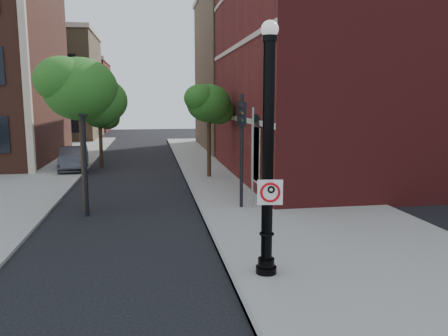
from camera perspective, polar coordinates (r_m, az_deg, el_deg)
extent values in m
plane|color=black|center=(11.61, -9.65, -14.20)|extent=(120.00, 120.00, 0.00)
cube|color=gray|center=(21.98, 6.17, -2.93)|extent=(8.00, 60.00, 0.12)
cube|color=gray|center=(30.43, -26.90, -0.56)|extent=(10.00, 50.00, 0.12)
cube|color=gray|center=(21.26, -4.15, -3.27)|extent=(0.10, 60.00, 0.14)
cube|color=maroon|center=(29.41, 23.58, 10.99)|extent=(22.00, 16.00, 12.00)
cube|color=black|center=(20.44, 4.21, 1.73)|extent=(0.08, 1.40, 2.40)
cube|color=#C4B197|center=(25.19, 1.54, 6.51)|extent=(0.06, 16.00, 0.25)
cube|color=#C4B197|center=(25.35, 1.58, 15.58)|extent=(0.06, 16.00, 0.25)
cube|color=#C4B197|center=(28.70, -24.57, 13.01)|extent=(0.40, 0.40, 14.00)
cube|color=olive|center=(56.04, -22.42, 9.68)|extent=(12.00, 12.00, 12.00)
cube|color=maroon|center=(69.76, -19.85, 8.70)|extent=(12.00, 12.00, 10.00)
cube|color=olive|center=(43.76, 11.96, 11.89)|extent=(22.00, 14.00, 14.00)
cylinder|color=black|center=(11.61, 5.51, -13.33)|extent=(0.54, 0.54, 0.29)
cylinder|color=black|center=(11.52, 5.53, -12.22)|extent=(0.43, 0.43, 0.24)
cylinder|color=black|center=(10.85, 5.74, 1.24)|extent=(0.29, 0.29, 5.60)
torus|color=black|center=(11.27, 5.59, -8.55)|extent=(0.39, 0.39, 0.06)
cylinder|color=black|center=(10.85, 5.99, 16.48)|extent=(0.35, 0.35, 0.14)
sphere|color=silver|center=(10.89, 6.00, 17.59)|extent=(0.43, 0.43, 0.43)
cube|color=white|center=(10.84, 6.03, -3.18)|extent=(0.63, 0.12, 0.63)
cube|color=black|center=(10.79, 6.06, -1.67)|extent=(0.63, 0.10, 0.05)
cube|color=black|center=(10.91, 6.01, -4.67)|extent=(0.63, 0.10, 0.05)
cube|color=black|center=(10.81, 4.50, -3.19)|extent=(0.05, 0.01, 0.63)
cube|color=black|center=(10.88, 7.56, -3.16)|extent=(0.05, 0.01, 0.63)
torus|color=red|center=(10.84, 6.03, -3.18)|extent=(0.51, 0.14, 0.51)
cube|color=red|center=(10.84, 6.03, -3.18)|extent=(0.36, 0.06, 0.36)
cube|color=black|center=(10.83, 5.73, -3.18)|extent=(0.06, 0.01, 0.30)
torus|color=black|center=(10.83, 6.18, -2.82)|extent=(0.20, 0.09, 0.20)
cylinder|color=black|center=(10.79, 6.06, -1.69)|extent=(0.03, 0.02, 0.03)
imported|color=#323237|center=(29.88, -19.02, 1.15)|extent=(2.10, 4.87, 1.56)
cylinder|color=black|center=(17.67, -17.82, 2.48)|extent=(0.16, 0.16, 5.39)
cube|color=black|center=(17.57, -18.10, 8.31)|extent=(0.44, 0.42, 1.12)
sphere|color=#E50505|center=(17.43, -18.48, 9.59)|extent=(0.20, 0.20, 0.20)
sphere|color=#FF8C00|center=(17.42, -18.43, 8.48)|extent=(0.20, 0.20, 0.20)
sphere|color=#00E519|center=(17.43, -18.37, 7.37)|extent=(0.20, 0.20, 0.20)
cylinder|color=black|center=(17.90, 2.30, 1.96)|extent=(0.14, 0.14, 4.76)
cube|color=black|center=(17.78, 2.33, 7.05)|extent=(0.35, 0.33, 0.99)
sphere|color=#E50505|center=(17.61, 2.34, 8.16)|extent=(0.18, 0.18, 0.18)
sphere|color=#FF8C00|center=(17.62, 2.33, 7.19)|extent=(0.18, 0.18, 0.18)
sphere|color=#00E519|center=(17.63, 2.33, 6.23)|extent=(0.18, 0.18, 0.18)
cylinder|color=#999999|center=(17.85, 3.76, 1.10)|extent=(0.09, 0.09, 4.25)
cylinder|color=black|center=(18.47, -17.85, 1.55)|extent=(0.24, 0.24, 4.63)
ellipsoid|color=#1D4D14|center=(18.34, -18.24, 9.77)|extent=(2.91, 2.91, 2.47)
ellipsoid|color=#1D4D14|center=(18.78, -15.92, 8.42)|extent=(2.25, 2.25, 1.91)
ellipsoid|color=#1D4D14|center=(18.06, -20.38, 10.73)|extent=(2.12, 2.12, 1.80)
cylinder|color=black|center=(30.64, -15.79, 3.18)|extent=(0.24, 0.24, 3.36)
ellipsoid|color=#1D4D14|center=(30.52, -15.94, 6.77)|extent=(2.11, 2.11, 1.80)
ellipsoid|color=#1D4D14|center=(30.87, -14.95, 6.20)|extent=(1.63, 1.63, 1.39)
ellipsoid|color=#1D4D14|center=(30.28, -16.84, 7.17)|extent=(1.54, 1.54, 1.31)
cylinder|color=black|center=(25.34, -1.97, 3.19)|extent=(0.24, 0.24, 4.06)
ellipsoid|color=#1D4D14|center=(25.22, -2.00, 8.44)|extent=(2.55, 2.55, 2.17)
ellipsoid|color=#1D4D14|center=(25.77, -0.84, 7.55)|extent=(1.97, 1.97, 1.68)
ellipsoid|color=#1D4D14|center=(24.81, -3.11, 9.10)|extent=(1.86, 1.86, 1.58)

